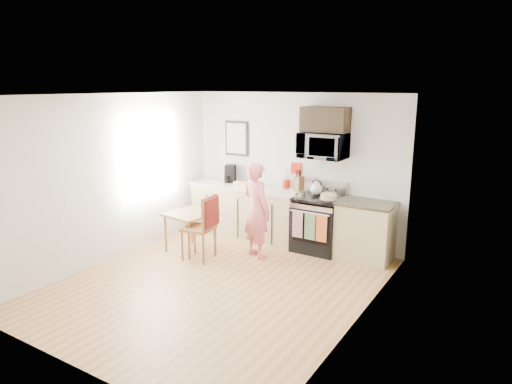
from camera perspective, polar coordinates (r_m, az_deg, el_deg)
The scene contains 28 objects.
floor at distance 6.54m, azimuth -4.81°, elevation -11.38°, with size 4.60×4.60×0.00m, color #9F6F3D.
back_wall at distance 8.04m, azimuth 4.79°, elevation 3.01°, with size 4.00×0.04×2.60m, color beige.
front_wall at distance 4.56m, azimuth -22.63°, elevation -5.97°, with size 4.00×0.04×2.60m, color beige.
left_wall at distance 7.47m, azimuth -17.47°, elevation 1.65°, with size 0.04×4.60×2.60m, color beige.
right_wall at distance 5.21m, azimuth 12.92°, elevation -2.94°, with size 0.04×4.60×2.60m, color beige.
ceiling at distance 5.95m, azimuth -5.30°, elevation 12.02°, with size 4.00×4.60×0.04m, color silver.
window at distance 7.93m, azimuth -13.07°, elevation 4.41°, with size 0.06×1.40×1.50m.
cabinet_left at distance 8.36m, azimuth -1.15°, elevation -2.51°, with size 2.10×0.60×0.90m, color tan.
countertop_left at distance 8.25m, azimuth -1.16°, elevation 0.63°, with size 2.14×0.64×0.04m, color white.
cabinet_right at distance 7.45m, azimuth 13.48°, elevation -4.90°, with size 0.84×0.60×0.90m, color tan.
countertop_right at distance 7.32m, azimuth 13.68°, elevation -1.40°, with size 0.88×0.64×0.04m, color black.
range at distance 7.70m, azimuth 7.76°, elevation -4.15°, with size 0.76×0.70×1.16m.
microwave at distance 7.51m, azimuth 8.40°, elevation 5.74°, with size 0.76×0.51×0.42m, color silver.
upper_cabinet at distance 7.51m, azimuth 8.65°, elevation 8.96°, with size 0.76×0.35×0.40m, color black.
wall_art at distance 8.56m, azimuth -2.45°, elevation 6.71°, with size 0.50×0.04×0.65m.
wall_trivet at distance 8.00m, azimuth 5.06°, elevation 2.96°, with size 0.20×0.02×0.20m, color #B31A0F.
person at distance 7.26m, azimuth 0.07°, elevation -2.29°, with size 0.57×0.37×1.55m, color #CF3956.
dining_table at distance 7.64m, azimuth -8.26°, elevation -3.14°, with size 0.70×0.70×0.66m.
chair at distance 7.17m, azimuth -6.23°, elevation -3.39°, with size 0.55×0.51×1.05m.
knife_block at distance 7.92m, azimuth 5.36°, elevation 1.09°, with size 0.11×0.15×0.24m, color brown.
utensil_crock at distance 8.06m, azimuth 3.78°, elevation 1.51°, with size 0.12×0.12×0.36m.
fruit_bowl at distance 8.16m, azimuth 0.38°, elevation 0.92°, with size 0.21×0.21×0.10m.
milk_carton at distance 8.52m, azimuth -3.71°, elevation 2.06°, with size 0.10×0.10×0.27m, color tan.
coffee_maker at distance 8.54m, azimuth -3.27°, elevation 2.24°, with size 0.26×0.30×0.33m.
bread_bag at distance 8.08m, azimuth -1.79°, elevation 0.88°, with size 0.29×0.13×0.11m, color #D9BC72.
cake at distance 7.36m, azimuth 9.06°, elevation -0.66°, with size 0.31×0.31×0.10m.
kettle at distance 7.70m, azimuth 7.57°, elevation 0.49°, with size 0.21×0.21×0.26m.
pot at distance 7.53m, azimuth 5.44°, elevation -0.27°, with size 0.18×0.31×0.09m.
Camera 1 is at (3.57, -4.76, 2.72)m, focal length 32.00 mm.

